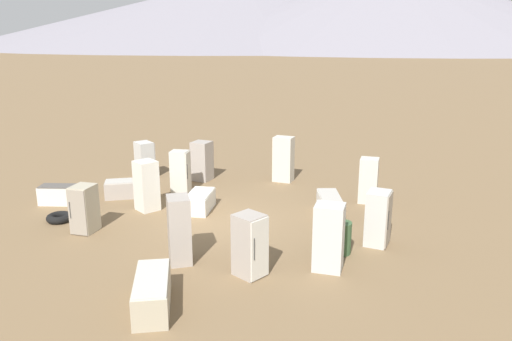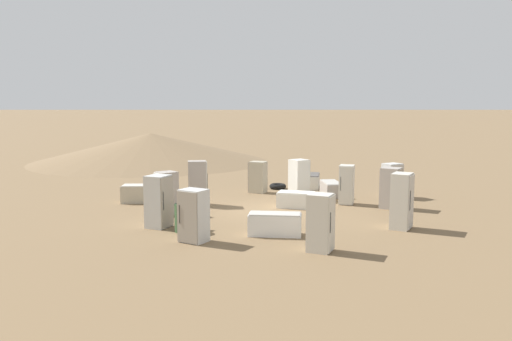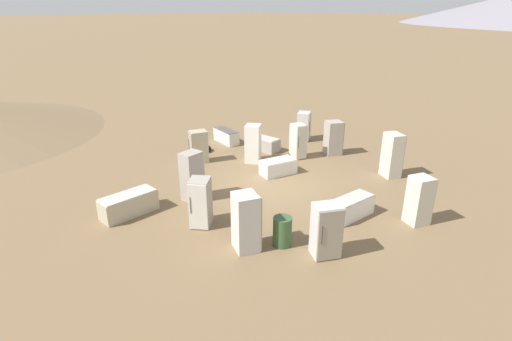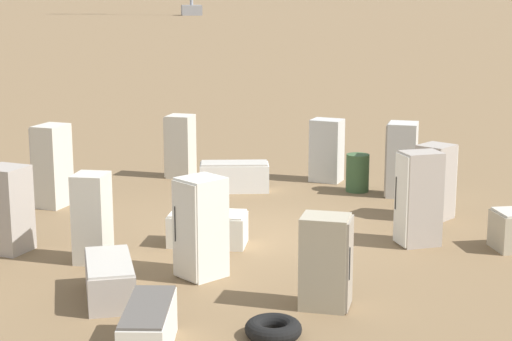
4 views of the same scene
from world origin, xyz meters
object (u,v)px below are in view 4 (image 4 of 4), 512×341
at_px(discarded_fridge_14, 201,228).
at_px(discarded_fridge_2, 92,218).
at_px(discarded_fridge_12, 208,229).
at_px(discarded_fridge_7, 180,146).
at_px(discarded_fridge_9, 110,279).
at_px(discarded_fridge_13, 148,329).
at_px(discarded_fridge_1, 435,182).
at_px(discarded_fridge_10, 419,199).
at_px(discarded_fridge_5, 327,150).
at_px(discarded_fridge_6, 234,177).
at_px(discarded_fridge_11, 6,209).
at_px(discarded_fridge_3, 401,160).
at_px(discarded_fridge_15, 52,166).
at_px(rusty_barrel, 358,173).
at_px(discarded_fridge_4, 326,262).
at_px(scrap_tire, 273,329).

bearing_deg(discarded_fridge_14, discarded_fridge_2, 24.95).
distance_m(discarded_fridge_2, discarded_fridge_12, 2.34).
bearing_deg(discarded_fridge_7, discarded_fridge_14, -156.75).
relative_size(discarded_fridge_2, discarded_fridge_9, 0.96).
distance_m(discarded_fridge_7, discarded_fridge_13, 11.11).
distance_m(discarded_fridge_2, discarded_fridge_13, 4.33).
bearing_deg(discarded_fridge_1, discarded_fridge_10, -67.90).
bearing_deg(discarded_fridge_5, discarded_fridge_9, -93.35).
distance_m(discarded_fridge_6, discarded_fridge_12, 4.49).
height_order(discarded_fridge_11, discarded_fridge_12, discarded_fridge_11).
height_order(discarded_fridge_3, discarded_fridge_9, discarded_fridge_3).
distance_m(discarded_fridge_1, discarded_fridge_15, 8.61).
bearing_deg(discarded_fridge_12, discarded_fridge_5, 161.01).
bearing_deg(discarded_fridge_1, discarded_fridge_7, -172.21).
bearing_deg(rusty_barrel, discarded_fridge_15, 3.18).
relative_size(discarded_fridge_4, discarded_fridge_9, 0.86).
distance_m(discarded_fridge_2, discarded_fridge_9, 2.07).
relative_size(discarded_fridge_9, scrap_tire, 2.07).
xyz_separation_m(discarded_fridge_6, scrap_tire, (0.48, 8.99, -0.23)).
distance_m(discarded_fridge_7, discarded_fridge_10, 7.93).
bearing_deg(discarded_fridge_13, discarded_fridge_14, -98.23).
distance_m(discarded_fridge_4, scrap_tire, 1.58).
height_order(discarded_fridge_2, discarded_fridge_4, discarded_fridge_2).
height_order(discarded_fridge_10, discarded_fridge_14, discarded_fridge_10).
bearing_deg(scrap_tire, discarded_fridge_1, -127.53).
bearing_deg(discarded_fridge_3, discarded_fridge_15, 111.40).
height_order(discarded_fridge_3, discarded_fridge_6, discarded_fridge_3).
bearing_deg(discarded_fridge_4, discarded_fridge_14, -111.81).
relative_size(discarded_fridge_5, discarded_fridge_10, 0.87).
bearing_deg(discarded_fridge_5, discarded_fridge_14, -87.62).
bearing_deg(discarded_fridge_2, discarded_fridge_7, 90.98).
relative_size(discarded_fridge_11, discarded_fridge_14, 0.93).
bearing_deg(discarded_fridge_9, discarded_fridge_3, 37.04).
bearing_deg(rusty_barrel, discarded_fridge_1, 110.86).
bearing_deg(discarded_fridge_3, discarded_fridge_7, 84.01).
relative_size(discarded_fridge_4, discarded_fridge_13, 0.85).
bearing_deg(discarded_fridge_7, discarded_fridge_10, -123.70).
relative_size(discarded_fridge_13, scrap_tire, 2.09).
xyz_separation_m(discarded_fridge_1, scrap_tire, (4.50, 5.86, -0.69)).
relative_size(discarded_fridge_4, discarded_fridge_10, 0.80).
bearing_deg(discarded_fridge_14, discarded_fridge_3, -79.83).
height_order(discarded_fridge_11, rusty_barrel, discarded_fridge_11).
distance_m(discarded_fridge_3, discarded_fridge_9, 9.07).
height_order(discarded_fridge_10, discarded_fridge_12, discarded_fridge_10).
distance_m(discarded_fridge_7, scrap_tire, 10.80).
relative_size(discarded_fridge_2, discarded_fridge_5, 1.02).
relative_size(discarded_fridge_7, discarded_fridge_14, 0.93).
bearing_deg(discarded_fridge_13, discarded_fridge_5, -106.18).
distance_m(discarded_fridge_4, discarded_fridge_10, 3.92).
height_order(discarded_fridge_1, discarded_fridge_14, discarded_fridge_14).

